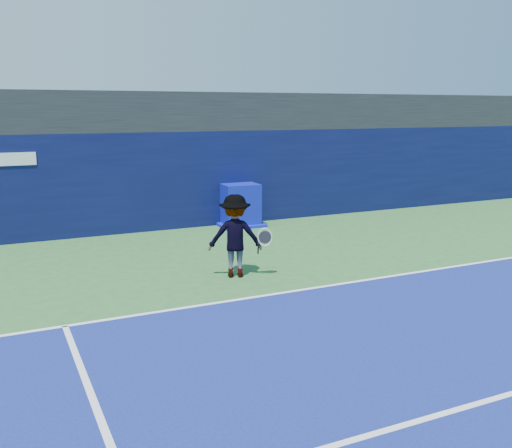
% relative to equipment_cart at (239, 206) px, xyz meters
% --- Properties ---
extents(ground, '(80.00, 80.00, 0.00)m').
position_rel_equipment_cart_xyz_m(ground, '(-1.23, -9.74, -0.62)').
color(ground, '#2F662D').
rests_on(ground, ground).
extents(baseline, '(24.00, 0.10, 0.01)m').
position_rel_equipment_cart_xyz_m(baseline, '(-1.23, -6.74, -0.61)').
color(baseline, white).
rests_on(baseline, ground).
extents(service_line, '(24.00, 0.10, 0.01)m').
position_rel_equipment_cart_xyz_m(service_line, '(-1.23, -11.74, -0.61)').
color(service_line, white).
rests_on(service_line, ground).
extents(stadium_band, '(36.00, 3.00, 1.20)m').
position_rel_equipment_cart_xyz_m(stadium_band, '(-1.23, 1.76, 2.98)').
color(stadium_band, black).
rests_on(stadium_band, back_wall_assembly).
extents(back_wall_assembly, '(36.00, 1.03, 3.00)m').
position_rel_equipment_cart_xyz_m(back_wall_assembly, '(-1.23, 0.75, 0.88)').
color(back_wall_assembly, '#0A0E38').
rests_on(back_wall_assembly, ground).
extents(equipment_cart, '(1.48, 1.48, 1.35)m').
position_rel_equipment_cart_xyz_m(equipment_cart, '(0.00, 0.00, 0.00)').
color(equipment_cart, '#0B129E').
rests_on(equipment_cart, ground).
extents(tennis_player, '(1.44, 1.09, 1.85)m').
position_rel_equipment_cart_xyz_m(tennis_player, '(-2.37, -5.22, 0.31)').
color(tennis_player, white).
rests_on(tennis_player, ground).
extents(tennis_ball, '(0.06, 0.06, 0.06)m').
position_rel_equipment_cart_xyz_m(tennis_ball, '(-2.02, -3.94, 0.33)').
color(tennis_ball, '#AFD517').
rests_on(tennis_ball, ground).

